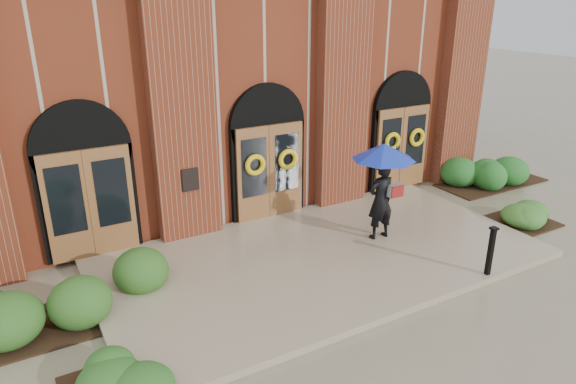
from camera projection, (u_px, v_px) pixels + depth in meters
ground at (326, 263)px, 11.74m from camera, size 90.00×90.00×0.00m
landing at (322, 257)px, 11.84m from camera, size 10.00×5.30×0.15m
church_building at (187, 65)px, 17.62m from camera, size 16.20×12.53×7.00m
man_with_umbrella at (383, 173)px, 12.06m from camera, size 1.55×1.55×2.39m
metal_post at (491, 250)px, 10.76m from camera, size 0.15×0.15×1.10m
hedge_wall_left at (80, 297)px, 9.59m from camera, size 3.42×1.37×0.88m
hedge_wall_right at (493, 171)px, 16.56m from camera, size 3.34×1.34×0.86m
hedge_front_left at (113, 377)px, 7.86m from camera, size 1.41×1.21×0.50m
hedge_front_right at (521, 213)px, 13.73m from camera, size 1.52×1.30×0.54m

